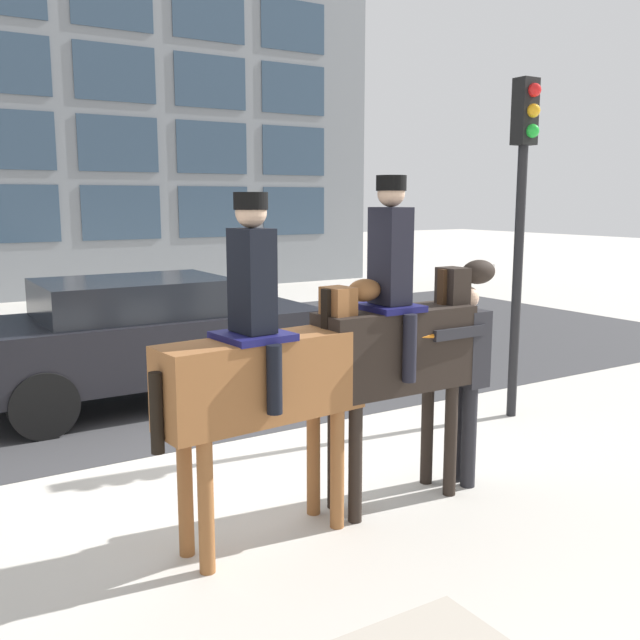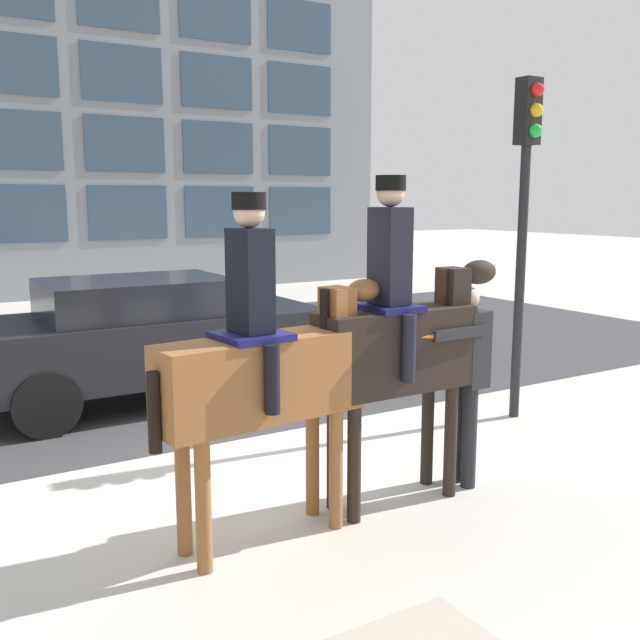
# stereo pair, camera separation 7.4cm
# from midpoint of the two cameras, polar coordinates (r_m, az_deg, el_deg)

# --- Properties ---
(ground_plane) EXTENTS (80.00, 80.00, 0.00)m
(ground_plane) POSITION_cam_midpoint_polar(r_m,az_deg,el_deg) (7.26, -6.31, -10.84)
(ground_plane) COLOR beige
(road_surface) EXTENTS (20.93, 8.50, 0.01)m
(road_surface) POSITION_cam_midpoint_polar(r_m,az_deg,el_deg) (11.57, -16.51, -3.40)
(road_surface) COLOR #38383A
(road_surface) RESTS_ON ground_plane
(mounted_horse_lead) EXTENTS (1.99, 0.65, 2.58)m
(mounted_horse_lead) POSITION_cam_midpoint_polar(r_m,az_deg,el_deg) (5.19, -4.73, -3.89)
(mounted_horse_lead) COLOR brown
(mounted_horse_lead) RESTS_ON ground_plane
(mounted_horse_companion) EXTENTS (1.85, 0.65, 2.72)m
(mounted_horse_companion) POSITION_cam_midpoint_polar(r_m,az_deg,el_deg) (5.88, 5.96, -1.55)
(mounted_horse_companion) COLOR black
(mounted_horse_companion) RESTS_ON ground_plane
(pedestrian_bystander) EXTENTS (0.82, 0.44, 1.79)m
(pedestrian_bystander) POSITION_cam_midpoint_polar(r_m,az_deg,el_deg) (6.38, 11.15, -3.89)
(pedestrian_bystander) COLOR #232328
(pedestrian_bystander) RESTS_ON ground_plane
(street_car_near_lane) EXTENTS (4.42, 1.85, 1.57)m
(street_car_near_lane) POSITION_cam_midpoint_polar(r_m,az_deg,el_deg) (9.19, -14.33, -1.29)
(street_car_near_lane) COLOR black
(street_car_near_lane) RESTS_ON ground_plane
(traffic_light) EXTENTS (0.24, 0.29, 3.85)m
(traffic_light) POSITION_cam_midpoint_polar(r_m,az_deg,el_deg) (8.44, 15.63, 9.68)
(traffic_light) COLOR black
(traffic_light) RESTS_ON ground_plane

